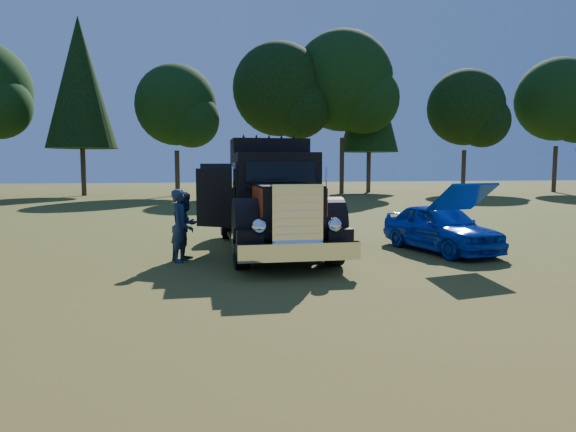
% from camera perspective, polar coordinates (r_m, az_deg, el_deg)
% --- Properties ---
extents(ground, '(120.00, 120.00, 0.00)m').
position_cam_1_polar(ground, '(11.25, 4.04, -6.05)').
color(ground, '#3B5619').
rests_on(ground, ground).
extents(treeline, '(72.10, 24.04, 13.84)m').
position_cam_1_polar(treeline, '(38.87, -7.67, 13.80)').
color(treeline, '#2D2116').
rests_on(treeline, ground).
extents(diamond_t_truck, '(3.26, 7.16, 3.00)m').
position_cam_1_polar(diamond_t_truck, '(13.47, -1.60, 1.39)').
color(diamond_t_truck, black).
rests_on(diamond_t_truck, ground).
extents(hotrod_coupe, '(2.20, 4.22, 1.89)m').
position_cam_1_polar(hotrod_coupe, '(14.16, 16.61, -1.23)').
color(hotrod_coupe, '#17079E').
rests_on(hotrod_coupe, ground).
extents(spectator_near, '(0.58, 0.72, 1.73)m').
position_cam_1_polar(spectator_near, '(12.37, -11.84, -1.04)').
color(spectator_near, '#21304D').
rests_on(spectator_near, ground).
extents(spectator_far, '(0.97, 1.01, 1.64)m').
position_cam_1_polar(spectator_far, '(12.59, -11.34, -1.11)').
color(spectator_far, '#1B243F').
rests_on(spectator_far, ground).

